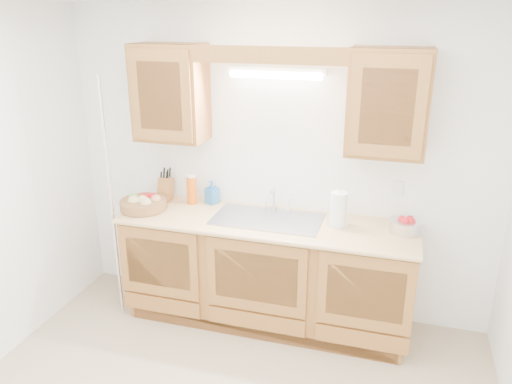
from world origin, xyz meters
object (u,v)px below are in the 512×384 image
(paper_towel, at_px, (338,209))
(apple_bowl, at_px, (406,225))
(knife_block, at_px, (166,188))
(fruit_basket, at_px, (143,203))

(paper_towel, bearing_deg, apple_bowl, 2.73)
(knife_block, xyz_separation_m, paper_towel, (1.49, -0.14, 0.03))
(fruit_basket, bearing_deg, knife_block, 71.07)
(apple_bowl, bearing_deg, paper_towel, -177.27)
(fruit_basket, distance_m, knife_block, 0.26)
(fruit_basket, distance_m, apple_bowl, 2.07)
(knife_block, bearing_deg, apple_bowl, -2.90)
(knife_block, bearing_deg, paper_towel, -4.86)
(knife_block, height_order, paper_towel, paper_towel)
(fruit_basket, relative_size, apple_bowl, 1.50)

